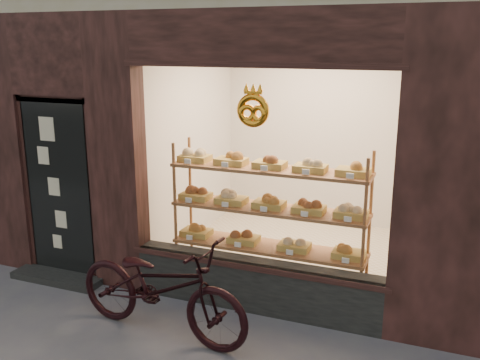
% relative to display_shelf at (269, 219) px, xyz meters
% --- Properties ---
extents(display_shelf, '(2.20, 0.45, 1.70)m').
position_rel_display_shelf_xyz_m(display_shelf, '(0.00, 0.00, 0.00)').
color(display_shelf, brown).
rests_on(display_shelf, ground).
extents(bicycle, '(1.97, 0.86, 1.00)m').
position_rel_display_shelf_xyz_m(bicycle, '(-0.67, -1.24, -0.38)').
color(bicycle, black).
rests_on(bicycle, ground).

